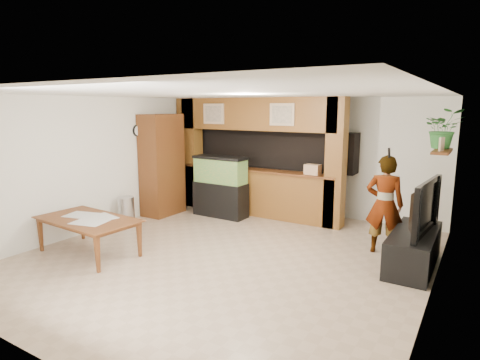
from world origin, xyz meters
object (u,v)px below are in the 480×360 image
Objects in this scene: television at (417,206)px; dining_table at (87,237)px; aquarium at (220,187)px; person at (384,205)px; pantry_cabinet at (162,165)px.

television reaches higher than dining_table.
aquarium is 0.82× the size of person.
dining_table is at bearing 23.74° from person.
television is (4.12, -0.84, 0.29)m from aquarium.
aquarium is (1.23, 0.52, -0.47)m from pantry_cabinet.
person reaches higher than dining_table.
television is (5.35, -0.32, -0.17)m from pantry_cabinet.
aquarium is at bearing -16.52° from person.
television is 0.85× the size of person.
dining_table is (0.70, -2.60, -0.82)m from pantry_cabinet.
aquarium is 3.18m from dining_table.
pantry_cabinet is 1.30× the size of dining_table.
person is (4.81, 0.05, -0.30)m from pantry_cabinet.
aquarium is 0.78× the size of dining_table.
pantry_cabinet reaches higher than aquarium.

